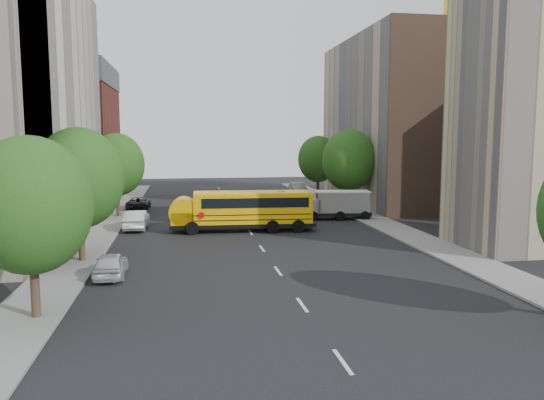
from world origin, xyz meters
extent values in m
plane|color=black|center=(0.00, 0.00, 0.00)|extent=(120.00, 120.00, 0.00)
cube|color=slate|center=(-11.50, 5.00, 0.06)|extent=(3.00, 80.00, 0.12)
cube|color=slate|center=(11.50, 5.00, 0.06)|extent=(3.00, 80.00, 0.12)
cube|color=silver|center=(0.00, 10.00, 0.01)|extent=(0.15, 64.00, 0.01)
cube|color=beige|center=(-18.00, 6.00, 10.00)|extent=(10.00, 26.00, 20.00)
cube|color=maroon|center=(-18.00, 28.00, 6.50)|extent=(10.00, 15.00, 13.00)
cube|color=tan|center=(18.00, -4.50, 8.50)|extent=(10.00, 7.00, 17.00)
cube|color=tan|center=(18.00, 20.00, 9.00)|extent=(10.00, 22.00, 18.00)
cube|color=brown|center=(18.00, 9.00, 9.00)|extent=(10.10, 0.30, 18.00)
cylinder|color=yellow|center=(28.00, 28.00, 17.50)|extent=(1.00, 1.00, 35.00)
cylinder|color=#38281C|center=(-11.00, -14.00, 1.35)|extent=(0.36, 0.36, 2.70)
ellipsoid|color=#1B4111|center=(-11.00, -14.00, 4.65)|extent=(4.80, 4.80, 5.52)
cylinder|color=#38281C|center=(-11.00, -4.00, 1.44)|extent=(0.36, 0.36, 2.88)
ellipsoid|color=#1B4111|center=(-11.00, -4.00, 4.96)|extent=(5.12, 5.12, 5.89)
cylinder|color=#38281C|center=(-11.00, 14.00, 1.40)|extent=(0.36, 0.36, 2.81)
ellipsoid|color=#1B4111|center=(-11.00, 14.00, 4.84)|extent=(4.99, 4.99, 5.74)
cylinder|color=#38281C|center=(11.00, 14.00, 1.48)|extent=(0.36, 0.36, 2.95)
ellipsoid|color=#1B4111|center=(11.00, 14.00, 5.08)|extent=(5.25, 5.25, 6.04)
cylinder|color=#38281C|center=(11.00, 26.00, 1.37)|extent=(0.36, 0.36, 2.74)
ellipsoid|color=#1B4111|center=(11.00, 26.00, 4.71)|extent=(4.86, 4.86, 5.59)
cube|color=black|center=(-0.49, 4.84, 0.55)|extent=(11.32, 3.09, 0.30)
cube|color=#FFBA05|center=(0.21, 4.80, 1.85)|extent=(9.11, 2.94, 2.30)
cube|color=#FFBA05|center=(-5.08, 5.06, 1.15)|extent=(1.91, 2.39, 1.00)
cube|color=black|center=(-4.03, 5.01, 2.35)|extent=(0.61, 2.32, 1.20)
cube|color=#FFBA05|center=(0.21, 4.80, 3.02)|extent=(9.10, 2.74, 0.14)
cube|color=black|center=(0.41, 4.79, 2.35)|extent=(8.32, 2.96, 0.75)
cube|color=black|center=(0.21, 4.80, 1.05)|extent=(9.12, 3.00, 0.06)
cube|color=black|center=(0.21, 4.80, 1.45)|extent=(9.12, 3.00, 0.06)
cube|color=#FFBA05|center=(4.76, 4.58, 1.85)|extent=(0.27, 2.51, 2.30)
cube|color=#FFBA05|center=(-2.49, 4.94, 3.12)|extent=(0.63, 0.63, 0.10)
cube|color=#FFBA05|center=(2.51, 4.69, 3.12)|extent=(0.63, 0.63, 0.10)
cylinder|color=#FFBA05|center=(-5.08, 5.06, 1.65)|extent=(2.21, 2.40, 2.10)
cylinder|color=red|center=(-3.75, 3.64, 1.50)|extent=(0.50, 0.06, 0.50)
cylinder|color=black|center=(-4.45, 3.78, 0.50)|extent=(1.01, 0.35, 1.00)
cylinder|color=black|center=(-4.32, 6.28, 0.50)|extent=(1.01, 0.35, 1.00)
cylinder|color=black|center=(1.65, 3.48, 0.50)|extent=(1.01, 0.35, 1.00)
cylinder|color=black|center=(1.77, 5.98, 0.50)|extent=(1.01, 0.35, 1.00)
cylinder|color=black|center=(3.65, 3.39, 0.50)|extent=(1.01, 0.35, 1.00)
cylinder|color=black|center=(3.77, 5.88, 0.50)|extent=(1.01, 0.35, 1.00)
cube|color=black|center=(8.49, 9.50, 0.50)|extent=(6.18, 2.82, 0.30)
cube|color=silver|center=(8.98, 9.43, 1.54)|extent=(4.79, 2.52, 1.79)
cube|color=silver|center=(6.33, 9.81, 1.24)|extent=(1.65, 2.07, 1.19)
cube|color=silver|center=(8.98, 9.43, 2.48)|extent=(5.00, 2.65, 0.12)
cylinder|color=black|center=(6.18, 8.83, 0.42)|extent=(0.86, 0.36, 0.83)
cylinder|color=black|center=(6.47, 10.80, 0.42)|extent=(0.86, 0.36, 0.83)
cylinder|color=black|center=(8.54, 8.49, 0.42)|extent=(0.86, 0.36, 0.83)
cylinder|color=black|center=(8.83, 10.46, 0.42)|extent=(0.86, 0.36, 0.83)
cylinder|color=black|center=(10.71, 8.18, 0.42)|extent=(0.86, 0.36, 0.83)
cylinder|color=black|center=(10.99, 10.15, 0.42)|extent=(0.86, 0.36, 0.83)
imported|color=silver|center=(-8.90, -7.73, 0.66)|extent=(1.60, 3.91, 1.33)
imported|color=silver|center=(-8.80, 7.00, 0.77)|extent=(1.77, 4.71, 1.54)
imported|color=black|center=(-9.60, 19.18, 0.65)|extent=(2.26, 4.71, 1.29)
imported|color=gray|center=(9.37, 29.85, 0.78)|extent=(1.74, 4.77, 1.56)
camera|label=1|loc=(-5.03, -35.99, 7.32)|focal=35.00mm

